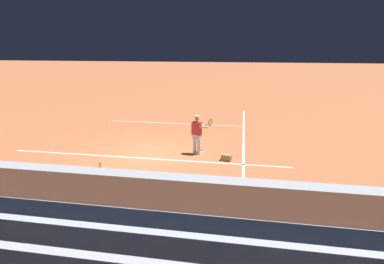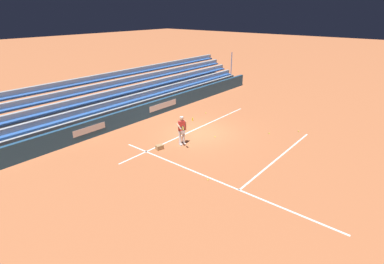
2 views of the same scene
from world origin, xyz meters
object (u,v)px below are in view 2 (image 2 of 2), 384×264
object	(u,v)px
tennis_ball_near_player	(298,131)
tennis_ball_on_baseline	(208,180)
tennis_ball_by_box	(269,133)
tennis_ball_midcourt	(215,137)
water_bottle	(193,119)
tennis_player	(182,130)
tennis_ball_far_left	(206,113)
ball_box_cardboard	(159,147)
tennis_ball_toward_net	(230,114)

from	to	relation	value
tennis_ball_near_player	tennis_ball_on_baseline	xyz separation A→B (m)	(8.51, -0.95, 0.00)
tennis_ball_by_box	tennis_ball_midcourt	bearing A→B (deg)	-41.25
water_bottle	tennis_ball_on_baseline	bearing A→B (deg)	44.56
tennis_player	tennis_ball_far_left	bearing A→B (deg)	-156.60
tennis_player	tennis_ball_far_left	distance (m)	5.95
ball_box_cardboard	tennis_ball_on_baseline	bearing A→B (deg)	77.42
tennis_player	tennis_ball_near_player	world-z (taller)	tennis_player
tennis_ball_near_player	water_bottle	bearing A→B (deg)	-67.02
tennis_ball_toward_net	tennis_ball_by_box	xyz separation A→B (m)	(1.67, 3.99, 0.00)
tennis_ball_near_player	tennis_ball_toward_net	distance (m)	5.29
tennis_ball_midcourt	tennis_ball_far_left	size ratio (longest dim) A/B	1.00
tennis_player	tennis_ball_by_box	xyz separation A→B (m)	(-4.74, 3.20, -0.86)
tennis_ball_on_baseline	tennis_ball_by_box	xyz separation A→B (m)	(-6.96, -0.35, 0.00)
tennis_ball_near_player	tennis_ball_far_left	bearing A→B (deg)	-82.56
tennis_ball_toward_net	tennis_ball_on_baseline	distance (m)	9.66
tennis_ball_toward_net	tennis_ball_far_left	xyz separation A→B (m)	(1.02, -1.55, 0.00)
tennis_player	tennis_ball_midcourt	distance (m)	2.43
tennis_ball_midcourt	tennis_ball_near_player	bearing A→B (deg)	139.20
tennis_ball_midcourt	tennis_ball_by_box	xyz separation A→B (m)	(-2.65, 2.32, 0.00)
tennis_ball_far_left	water_bottle	xyz separation A→B (m)	(1.90, 0.26, 0.08)
tennis_ball_on_baseline	tennis_ball_midcourt	bearing A→B (deg)	-148.21
tennis_ball_on_baseline	water_bottle	xyz separation A→B (m)	(-5.72, -5.63, 0.08)
tennis_ball_by_box	water_bottle	world-z (taller)	water_bottle
tennis_player	ball_box_cardboard	xyz separation A→B (m)	(1.30, -0.55, -0.76)
ball_box_cardboard	tennis_ball_on_baseline	distance (m)	4.20
tennis_ball_toward_net	water_bottle	xyz separation A→B (m)	(2.92, -1.29, 0.08)
ball_box_cardboard	tennis_ball_toward_net	size ratio (longest dim) A/B	6.06
tennis_ball_midcourt	water_bottle	size ratio (longest dim) A/B	0.30
tennis_ball_midcourt	tennis_ball_on_baseline	bearing A→B (deg)	31.79
tennis_ball_near_player	tennis_ball_toward_net	bearing A→B (deg)	-91.33
tennis_player	tennis_ball_toward_net	xyz separation A→B (m)	(-6.42, -0.79, -0.86)
ball_box_cardboard	tennis_ball_by_box	world-z (taller)	ball_box_cardboard
ball_box_cardboard	tennis_ball_far_left	world-z (taller)	ball_box_cardboard
ball_box_cardboard	tennis_ball_midcourt	world-z (taller)	ball_box_cardboard
tennis_ball_midcourt	tennis_player	bearing A→B (deg)	-22.78
ball_box_cardboard	tennis_ball_far_left	distance (m)	6.94
ball_box_cardboard	tennis_player	bearing A→B (deg)	157.23
ball_box_cardboard	tennis_ball_by_box	bearing A→B (deg)	148.19
tennis_ball_toward_net	tennis_ball_near_player	bearing A→B (deg)	88.67
tennis_ball_midcourt	water_bottle	xyz separation A→B (m)	(-1.41, -2.96, 0.08)
tennis_ball_midcourt	tennis_ball_far_left	distance (m)	4.61
tennis_player	ball_box_cardboard	bearing A→B (deg)	-22.77
tennis_ball_toward_net	tennis_ball_on_baseline	xyz separation A→B (m)	(8.63, 4.34, 0.00)
ball_box_cardboard	water_bottle	bearing A→B (deg)	-162.28
tennis_ball_on_baseline	ball_box_cardboard	bearing A→B (deg)	-102.58
tennis_ball_midcourt	tennis_ball_near_player	world-z (taller)	same
tennis_ball_far_left	tennis_ball_by_box	size ratio (longest dim) A/B	1.00
tennis_ball_near_player	tennis_ball_on_baseline	world-z (taller)	same
tennis_player	tennis_ball_far_left	world-z (taller)	tennis_player
tennis_ball_by_box	tennis_ball_on_baseline	bearing A→B (deg)	2.85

